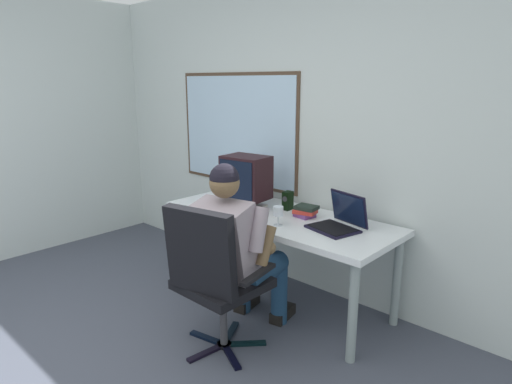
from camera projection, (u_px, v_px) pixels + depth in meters
The scene contains 9 objects.
wall_rear at pixel (298, 137), 3.69m from camera, with size 4.97×0.08×2.57m.
desk at pixel (278, 224), 3.44m from camera, with size 1.88×0.74×0.73m.
office_chair at pixel (212, 272), 2.74m from camera, with size 0.65×0.57×1.02m.
person_seated at pixel (237, 247), 2.94m from camera, with size 0.59×0.83×1.25m.
crt_monitor at pixel (246, 178), 3.58m from camera, with size 0.39×0.30×0.43m.
laptop at pixel (340, 219), 3.09m from camera, with size 0.39×0.38×0.25m.
wine_glass at pixel (278, 212), 3.15m from camera, with size 0.07×0.07×0.14m.
desk_speaker at pixel (288, 201), 3.54m from camera, with size 0.07×0.09×0.15m.
book_stack at pixel (305, 211), 3.36m from camera, with size 0.19×0.17×0.09m.
Camera 1 is at (2.21, -0.59, 1.74)m, focal length 30.90 mm.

